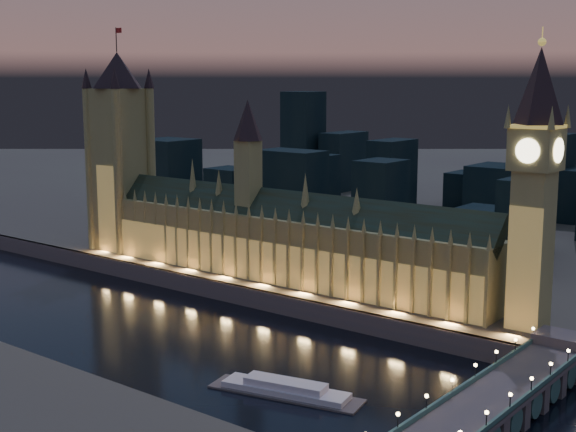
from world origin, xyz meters
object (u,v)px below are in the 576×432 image
Objects in this scene: victoria_tower at (120,141)px; river_boat at (286,390)px; westminster_bridge at (501,403)px; palace_of_westminster at (281,238)px; elizabeth_tower at (536,165)px.

victoria_tower is 206.29m from river_boat.
palace_of_westminster is at bearing 153.52° from westminster_bridge.
westminster_bridge is 63.73m from river_boat.
palace_of_westminster is at bearing -179.91° from elizabeth_tower.
victoria_tower reaches higher than river_boat.
victoria_tower reaches higher than elizabeth_tower.
river_boat is (70.89, -86.20, -24.81)m from palace_of_westminster.
river_boat is at bearing -50.57° from palace_of_westminster.
river_boat is at bearing -160.70° from westminster_bridge.
westminster_bridge is 2.26× the size of river_boat.
palace_of_westminster is 1.94× the size of elizabeth_tower.
palace_of_westminster is 118.90m from elizabeth_tower.
river_boat is (-60.00, -21.01, -4.44)m from westminster_bridge.
elizabeth_tower is 0.92× the size of westminster_bridge.
palace_of_westminster is 147.64m from westminster_bridge.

